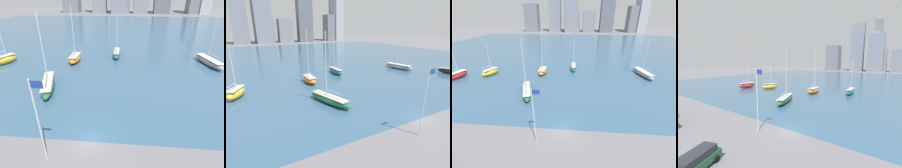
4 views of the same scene
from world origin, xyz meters
The scene contains 8 objects.
ground_plane centered at (0.00, 0.00, 0.00)m, with size 500.00×500.00×0.00m, color slate.
harbor_water centered at (0.00, 70.00, 0.00)m, with size 180.00×140.00×0.00m.
flag_pole centered at (-3.89, -2.98, 5.28)m, with size 1.24×0.14×9.62m.
sailboat_yellow centered at (-26.94, 24.65, 1.13)m, with size 4.80×6.72×10.13m.
sailboat_gray centered at (24.62, 28.34, 0.96)m, with size 4.58×11.12×16.37m.
sailboat_orange centered at (-9.50, 27.49, 1.03)m, with size 2.67×6.84×13.92m.
sailboat_teal centered at (1.11, 32.75, 1.00)m, with size 1.92×8.17×11.11m.
sailboat_green centered at (-10.50, 12.73, 0.89)m, with size 5.58×11.08×13.83m.
Camera 1 is at (4.09, -15.25, 15.77)m, focal length 28.00 mm.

